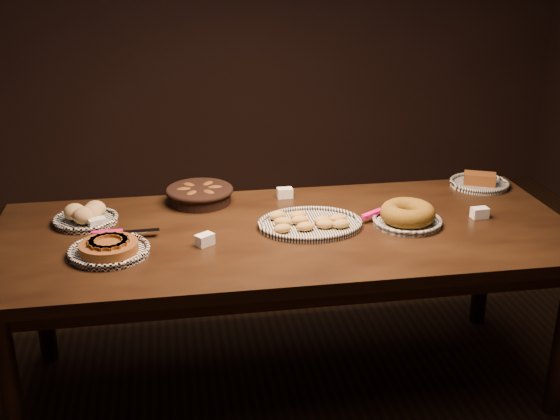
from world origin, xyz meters
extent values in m
plane|color=black|center=(0.00, 0.00, 0.00)|extent=(5.00, 5.00, 0.00)
cube|color=black|center=(0.00, 0.00, 0.72)|extent=(2.40, 1.00, 0.05)
cylinder|color=black|center=(-1.08, -0.38, 0.35)|extent=(0.08, 0.08, 0.70)
cylinder|color=black|center=(-1.08, 0.38, 0.35)|extent=(0.08, 0.08, 0.70)
cylinder|color=black|center=(1.08, 0.38, 0.35)|extent=(0.08, 0.08, 0.70)
torus|color=white|center=(-0.71, -0.12, 0.77)|extent=(0.31, 0.31, 0.02)
cylinder|color=#4E290F|center=(-0.71, -0.12, 0.78)|extent=(0.29, 0.29, 0.04)
cube|color=#5B300F|center=(-0.65, -0.10, 0.80)|extent=(0.05, 0.08, 0.01)
cube|color=#5B300F|center=(-0.67, -0.08, 0.80)|extent=(0.07, 0.07, 0.01)
cube|color=#5B300F|center=(-0.69, -0.06, 0.80)|extent=(0.08, 0.04, 0.01)
cube|color=#5B300F|center=(-0.72, -0.06, 0.80)|extent=(0.08, 0.03, 0.01)
cube|color=#5B300F|center=(-0.74, -0.07, 0.80)|extent=(0.08, 0.06, 0.01)
cube|color=#5B300F|center=(-0.76, -0.09, 0.80)|extent=(0.06, 0.08, 0.01)
cube|color=#5B300F|center=(-0.77, -0.12, 0.80)|extent=(0.03, 0.08, 0.01)
cube|color=#5B300F|center=(-0.77, -0.15, 0.80)|extent=(0.05, 0.08, 0.01)
cube|color=#5B300F|center=(-0.75, -0.17, 0.80)|extent=(0.07, 0.07, 0.01)
cube|color=#5B300F|center=(-0.73, -0.18, 0.80)|extent=(0.08, 0.04, 0.01)
cube|color=#5B300F|center=(-0.70, -0.18, 0.80)|extent=(0.08, 0.03, 0.01)
cube|color=#5B300F|center=(-0.67, -0.17, 0.80)|extent=(0.08, 0.06, 0.01)
cube|color=#5B300F|center=(-0.66, -0.15, 0.80)|extent=(0.06, 0.08, 0.01)
cube|color=#5B300F|center=(-0.65, -0.13, 0.80)|extent=(0.03, 0.08, 0.01)
cube|color=#E80B73|center=(-0.72, 0.02, 0.78)|extent=(0.12, 0.03, 0.02)
cube|color=silver|center=(-0.59, 0.02, 0.78)|extent=(0.15, 0.04, 0.00)
torus|color=black|center=(0.10, 0.02, 0.77)|extent=(0.35, 0.35, 0.02)
ellipsoid|color=brown|center=(-0.03, -0.05, 0.78)|extent=(0.09, 0.07, 0.04)
ellipsoid|color=brown|center=(0.07, -0.05, 0.78)|extent=(0.08, 0.06, 0.04)
ellipsoid|color=brown|center=(0.15, -0.04, 0.78)|extent=(0.08, 0.05, 0.04)
ellipsoid|color=brown|center=(0.22, -0.04, 0.78)|extent=(0.08, 0.06, 0.04)
ellipsoid|color=brown|center=(-0.01, 0.02, 0.78)|extent=(0.08, 0.06, 0.04)
ellipsoid|color=brown|center=(0.06, 0.02, 0.78)|extent=(0.08, 0.06, 0.04)
ellipsoid|color=brown|center=(0.15, 0.01, 0.78)|extent=(0.08, 0.06, 0.04)
ellipsoid|color=brown|center=(0.22, 0.01, 0.78)|extent=(0.08, 0.06, 0.04)
ellipsoid|color=brown|center=(-0.03, 0.09, 0.78)|extent=(0.08, 0.06, 0.04)
ellipsoid|color=brown|center=(0.06, 0.08, 0.78)|extent=(0.09, 0.07, 0.04)
torus|color=black|center=(0.51, -0.02, 0.77)|extent=(0.29, 0.29, 0.02)
torus|color=brown|center=(0.51, -0.02, 0.80)|extent=(0.24, 0.24, 0.08)
cube|color=#E80B73|center=(0.38, 0.04, 0.78)|extent=(0.11, 0.09, 0.02)
cube|color=silver|center=(0.49, 0.12, 0.78)|extent=(0.14, 0.11, 0.00)
cylinder|color=black|center=(-0.34, 0.38, 0.79)|extent=(0.35, 0.35, 0.07)
torus|color=black|center=(-0.34, 0.38, 0.81)|extent=(0.31, 0.31, 0.02)
ellipsoid|color=black|center=(-0.27, 0.38, 0.81)|extent=(0.09, 0.05, 0.04)
ellipsoid|color=black|center=(-0.29, 0.44, 0.81)|extent=(0.09, 0.10, 0.04)
ellipsoid|color=black|center=(-0.38, 0.43, 0.81)|extent=(0.10, 0.10, 0.04)
ellipsoid|color=black|center=(-0.41, 0.38, 0.81)|extent=(0.09, 0.05, 0.04)
ellipsoid|color=black|center=(-0.37, 0.32, 0.81)|extent=(0.09, 0.10, 0.04)
ellipsoid|color=black|center=(-0.30, 0.32, 0.81)|extent=(0.09, 0.10, 0.04)
torus|color=white|center=(-0.83, 0.21, 0.77)|extent=(0.27, 0.27, 0.02)
ellipsoid|color=olive|center=(-0.87, 0.22, 0.80)|extent=(0.09, 0.09, 0.07)
ellipsoid|color=olive|center=(-0.79, 0.24, 0.80)|extent=(0.09, 0.09, 0.07)
ellipsoid|color=olive|center=(-0.83, 0.17, 0.80)|extent=(0.09, 0.09, 0.07)
ellipsoid|color=olive|center=(-0.80, 0.20, 0.80)|extent=(0.09, 0.09, 0.07)
torus|color=black|center=(1.01, 0.38, 0.77)|extent=(0.28, 0.28, 0.02)
cube|color=#4E290F|center=(1.01, 0.38, 0.79)|extent=(0.17, 0.14, 0.05)
cube|color=white|center=(-0.34, -0.10, 0.77)|extent=(0.08, 0.08, 0.04)
cube|color=white|center=(0.06, 0.38, 0.77)|extent=(0.07, 0.05, 0.04)
cube|color=white|center=(0.50, -0.05, 0.77)|extent=(0.07, 0.05, 0.04)
cube|color=white|center=(-0.77, 0.14, 0.77)|extent=(0.08, 0.07, 0.04)
cube|color=white|center=(0.84, 0.00, 0.77)|extent=(0.07, 0.05, 0.04)
camera|label=1|loc=(-0.46, -2.62, 1.88)|focal=45.00mm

